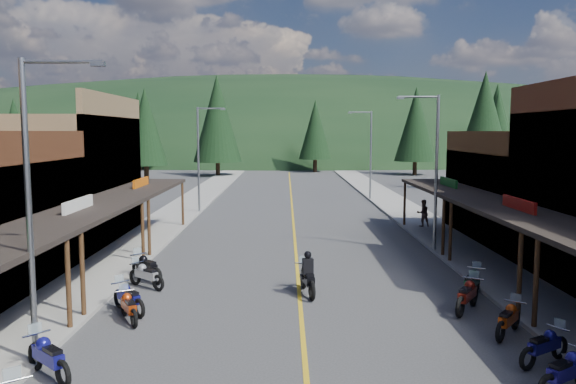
{
  "coord_description": "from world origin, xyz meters",
  "views": [
    {
      "loc": [
        -0.52,
        -20.24,
        6.17
      ],
      "look_at": [
        -0.4,
        9.2,
        3.0
      ],
      "focal_mm": 35.0,
      "sensor_mm": 36.0,
      "label": 1
    }
  ],
  "objects_px": {
    "bike_west_6": "(129,305)",
    "streetlight_3": "(369,151)",
    "pine_4": "(416,124)",
    "pedestrian_east_b": "(423,213)",
    "streetlight_2": "(434,166)",
    "bike_east_5": "(544,345)",
    "bike_east_4": "(567,370)",
    "pine_8": "(85,134)",
    "pine_7": "(101,125)",
    "pine_9": "(497,130)",
    "pine_1": "(139,125)",
    "pine_11": "(484,122)",
    "bike_west_5": "(48,355)",
    "pine_3": "(315,130)",
    "streetlight_0": "(34,199)",
    "streetlight_1": "(200,155)",
    "bike_east_6": "(508,318)",
    "bike_west_9": "(147,266)",
    "shop_west_3": "(51,179)",
    "pine_5": "(497,121)",
    "pine_10": "(145,127)",
    "bike_east_7": "(467,294)",
    "bike_west_7": "(129,296)",
    "pine_2": "(217,119)",
    "pine_0": "(15,130)",
    "bike_west_8": "(146,274)",
    "shop_east_3": "(537,196)"
  },
  "relations": [
    {
      "from": "bike_west_5",
      "to": "pine_3",
      "type": "bearing_deg",
      "value": 34.88
    },
    {
      "from": "pine_5",
      "to": "pedestrian_east_b",
      "type": "bearing_deg",
      "value": -114.36
    },
    {
      "from": "pedestrian_east_b",
      "to": "pine_1",
      "type": "bearing_deg",
      "value": -70.73
    },
    {
      "from": "pine_8",
      "to": "bike_east_4",
      "type": "xyz_separation_m",
      "value": [
        28.07,
        -47.65,
        -5.37
      ]
    },
    {
      "from": "bike_west_6",
      "to": "streetlight_3",
      "type": "bearing_deg",
      "value": 39.76
    },
    {
      "from": "pine_10",
      "to": "pine_4",
      "type": "bearing_deg",
      "value": 15.52
    },
    {
      "from": "streetlight_2",
      "to": "shop_east_3",
      "type": "bearing_deg",
      "value": 25.88
    },
    {
      "from": "pine_0",
      "to": "pine_8",
      "type": "height_order",
      "value": "pine_0"
    },
    {
      "from": "shop_west_3",
      "to": "pine_11",
      "type": "bearing_deg",
      "value": 38.32
    },
    {
      "from": "pine_7",
      "to": "pine_9",
      "type": "distance_m",
      "value": 64.01
    },
    {
      "from": "streetlight_2",
      "to": "pedestrian_east_b",
      "type": "height_order",
      "value": "streetlight_2"
    },
    {
      "from": "pine_4",
      "to": "bike_east_5",
      "type": "bearing_deg",
      "value": -100.03
    },
    {
      "from": "pine_8",
      "to": "pine_10",
      "type": "relative_size",
      "value": 0.86
    },
    {
      "from": "pine_1",
      "to": "pine_11",
      "type": "xyz_separation_m",
      "value": [
        44.0,
        -32.0,
        -0.05
      ]
    },
    {
      "from": "bike_east_4",
      "to": "bike_east_6",
      "type": "bearing_deg",
      "value": 144.96
    },
    {
      "from": "pine_2",
      "to": "bike_west_8",
      "type": "xyz_separation_m",
      "value": [
        3.96,
        -56.54,
        -7.42
      ]
    },
    {
      "from": "pedestrian_east_b",
      "to": "bike_west_8",
      "type": "bearing_deg",
      "value": 32.58
    },
    {
      "from": "pine_7",
      "to": "bike_east_5",
      "type": "bearing_deg",
      "value": -64.93
    },
    {
      "from": "pine_10",
      "to": "pedestrian_east_b",
      "type": "relative_size",
      "value": 6.73
    },
    {
      "from": "pine_9",
      "to": "bike_west_9",
      "type": "xyz_separation_m",
      "value": [
        -30.28,
        -42.5,
        -5.75
      ]
    },
    {
      "from": "pine_1",
      "to": "bike_west_8",
      "type": "distance_m",
      "value": 71.17
    },
    {
      "from": "shop_west_3",
      "to": "streetlight_3",
      "type": "bearing_deg",
      "value": 42.04
    },
    {
      "from": "pine_8",
      "to": "bike_west_5",
      "type": "xyz_separation_m",
      "value": [
        15.55,
        -46.75,
        -5.36
      ]
    },
    {
      "from": "pine_4",
      "to": "pedestrian_east_b",
      "type": "height_order",
      "value": "pine_4"
    },
    {
      "from": "bike_west_7",
      "to": "bike_west_6",
      "type": "bearing_deg",
      "value": -116.89
    },
    {
      "from": "bike_east_5",
      "to": "bike_east_4",
      "type": "bearing_deg",
      "value": -40.61
    },
    {
      "from": "pine_4",
      "to": "pine_8",
      "type": "bearing_deg",
      "value": -153.43
    },
    {
      "from": "streetlight_2",
      "to": "streetlight_3",
      "type": "bearing_deg",
      "value": 90.0
    },
    {
      "from": "pine_8",
      "to": "pine_11",
      "type": "xyz_separation_m",
      "value": [
        42.0,
        -2.0,
        1.21
      ]
    },
    {
      "from": "bike_west_5",
      "to": "bike_east_5",
      "type": "relative_size",
      "value": 1.11
    },
    {
      "from": "pine_2",
      "to": "bike_east_6",
      "type": "relative_size",
      "value": 7.02
    },
    {
      "from": "pine_2",
      "to": "pine_11",
      "type": "relative_size",
      "value": 1.13
    },
    {
      "from": "shop_west_3",
      "to": "pine_3",
      "type": "bearing_deg",
      "value": 71.99
    },
    {
      "from": "pine_11",
      "to": "pine_5",
      "type": "bearing_deg",
      "value": 67.62
    },
    {
      "from": "pine_3",
      "to": "pine_4",
      "type": "relative_size",
      "value": 0.88
    },
    {
      "from": "pine_1",
      "to": "pine_11",
      "type": "bearing_deg",
      "value": -36.03
    },
    {
      "from": "pine_3",
      "to": "bike_east_4",
      "type": "distance_m",
      "value": 73.92
    },
    {
      "from": "pine_3",
      "to": "bike_west_6",
      "type": "distance_m",
      "value": 69.43
    },
    {
      "from": "streetlight_3",
      "to": "bike_east_6",
      "type": "bearing_deg",
      "value": -91.23
    },
    {
      "from": "bike_west_5",
      "to": "streetlight_3",
      "type": "bearing_deg",
      "value": 23.02
    },
    {
      "from": "pine_11",
      "to": "bike_west_6",
      "type": "bearing_deg",
      "value": -122.33
    },
    {
      "from": "streetlight_0",
      "to": "shop_west_3",
      "type": "bearing_deg",
      "value": 111.55
    },
    {
      "from": "pine_3",
      "to": "pine_7",
      "type": "height_order",
      "value": "pine_7"
    },
    {
      "from": "streetlight_3",
      "to": "pine_1",
      "type": "distance_m",
      "value": 50.65
    },
    {
      "from": "streetlight_0",
      "to": "streetlight_1",
      "type": "bearing_deg",
      "value": 90.0
    },
    {
      "from": "bike_west_6",
      "to": "bike_east_6",
      "type": "bearing_deg",
      "value": -35.43
    },
    {
      "from": "pine_7",
      "to": "bike_east_7",
      "type": "distance_m",
      "value": 86.46
    },
    {
      "from": "streetlight_3",
      "to": "bike_west_5",
      "type": "bearing_deg",
      "value": -110.04
    },
    {
      "from": "pine_7",
      "to": "bike_east_5",
      "type": "xyz_separation_m",
      "value": [
        38.34,
        -81.94,
        -6.68
      ]
    },
    {
      "from": "streetlight_0",
      "to": "bike_east_7",
      "type": "distance_m",
      "value": 13.98
    }
  ]
}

